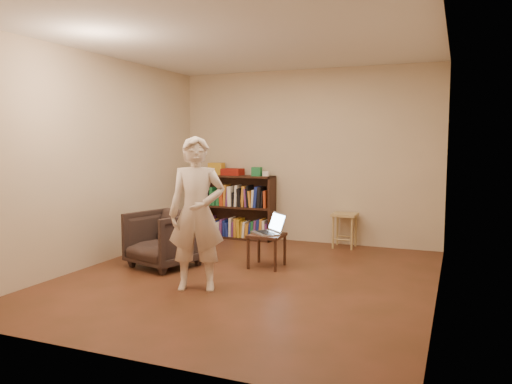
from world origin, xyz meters
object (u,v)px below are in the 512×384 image
at_px(stool, 345,220).
at_px(armchair, 164,239).
at_px(bookshelf, 238,211).
at_px(side_table, 267,240).
at_px(person, 197,214).
at_px(laptop, 270,229).

height_order(stool, armchair, armchair).
bearing_deg(armchair, bookshelf, 104.48).
xyz_separation_m(armchair, side_table, (1.17, 0.45, -0.00)).
bearing_deg(person, laptop, 52.39).
relative_size(bookshelf, armchair, 1.59).
bearing_deg(bookshelf, armchair, -92.40).
relative_size(stool, side_table, 1.22).
xyz_separation_m(bookshelf, person, (0.75, -2.67, 0.35)).
distance_m(stool, person, 2.81).
bearing_deg(armchair, person, -22.12).
bearing_deg(laptop, armchair, -113.92).
bearing_deg(bookshelf, stool, -2.13).
bearing_deg(armchair, side_table, 38.05).
height_order(bookshelf, person, person).
bearing_deg(laptop, side_table, -72.76).
relative_size(stool, laptop, 1.04).
bearing_deg(stool, person, -110.41).
relative_size(bookshelf, side_table, 2.94).
bearing_deg(side_table, bookshelf, 125.16).
bearing_deg(person, bookshelf, 85.06).
xyz_separation_m(stool, side_table, (-0.64, -1.48, -0.06)).
bearing_deg(stool, armchair, -133.05).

